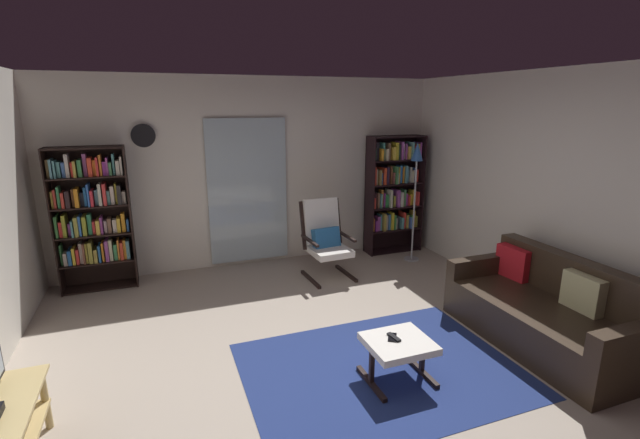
{
  "coord_description": "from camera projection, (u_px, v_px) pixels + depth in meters",
  "views": [
    {
      "loc": [
        -1.3,
        -3.19,
        2.24
      ],
      "look_at": [
        0.34,
        1.15,
        1.02
      ],
      "focal_mm": 24.92,
      "sensor_mm": 36.0,
      "label": 1
    }
  ],
  "objects": [
    {
      "name": "wall_right",
      "position": [
        578.0,
        199.0,
        4.49
      ],
      "size": [
        0.06,
        6.0,
        2.6
      ],
      "primitive_type": "cube",
      "color": "silver",
      "rests_on": "ground"
    },
    {
      "name": "bookshelf_near_sofa",
      "position": [
        393.0,
        190.0,
        6.73
      ],
      "size": [
        0.86,
        0.3,
        1.78
      ],
      "color": "black",
      "rests_on": "ground"
    },
    {
      "name": "area_rug",
      "position": [
        381.0,
        369.0,
        3.84
      ],
      "size": [
        2.33,
        1.74,
        0.01
      ],
      "primitive_type": "cube",
      "color": "navy",
      "rests_on": "ground"
    },
    {
      "name": "floor_lamp_by_shelf",
      "position": [
        416.0,
        170.0,
        6.23
      ],
      "size": [
        0.22,
        0.22,
        1.72
      ],
      "color": "#A5A5AD",
      "rests_on": "ground"
    },
    {
      "name": "cell_phone",
      "position": [
        392.0,
        337.0,
        3.66
      ],
      "size": [
        0.13,
        0.15,
        0.01
      ],
      "primitive_type": "cube",
      "rotation": [
        0.0,
        0.0,
        -0.55
      ],
      "color": "black",
      "rests_on": "ottoman"
    },
    {
      "name": "wall_clock",
      "position": [
        143.0,
        136.0,
        5.51
      ],
      "size": [
        0.29,
        0.03,
        0.29
      ],
      "color": "silver"
    },
    {
      "name": "bookshelf_near_tv",
      "position": [
        92.0,
        215.0,
        5.35
      ],
      "size": [
        0.86,
        0.3,
        1.75
      ],
      "color": "black",
      "rests_on": "ground"
    },
    {
      "name": "ground_plane",
      "position": [
        330.0,
        366.0,
        3.9
      ],
      "size": [
        7.02,
        7.02,
        0.0
      ],
      "primitive_type": "plane",
      "color": "#AFA08F"
    },
    {
      "name": "wall_back",
      "position": [
        253.0,
        173.0,
        6.19
      ],
      "size": [
        5.6,
        0.06,
        2.6
      ],
      "primitive_type": "cube",
      "color": "silver",
      "rests_on": "ground"
    },
    {
      "name": "tv_remote",
      "position": [
        394.0,
        337.0,
        3.65
      ],
      "size": [
        0.06,
        0.15,
        0.02
      ],
      "primitive_type": "cube",
      "rotation": [
        0.0,
        0.0,
        0.14
      ],
      "color": "black",
      "rests_on": "ottoman"
    },
    {
      "name": "leather_sofa",
      "position": [
        547.0,
        313.0,
        4.24
      ],
      "size": [
        0.9,
        1.83,
        0.81
      ],
      "color": "#33261A",
      "rests_on": "ground"
    },
    {
      "name": "glass_door_panel",
      "position": [
        248.0,
        192.0,
        6.16
      ],
      "size": [
        1.1,
        0.01,
        2.0
      ],
      "primitive_type": "cube",
      "color": "silver"
    },
    {
      "name": "ottoman",
      "position": [
        398.0,
        347.0,
        3.64
      ],
      "size": [
        0.52,
        0.48,
        0.36
      ],
      "color": "white",
      "rests_on": "ground"
    },
    {
      "name": "lounge_armchair",
      "position": [
        325.0,
        237.0,
        5.84
      ],
      "size": [
        0.59,
        0.68,
        1.02
      ],
      "color": "black",
      "rests_on": "ground"
    }
  ]
}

